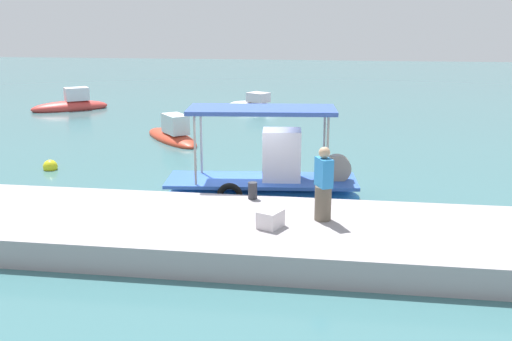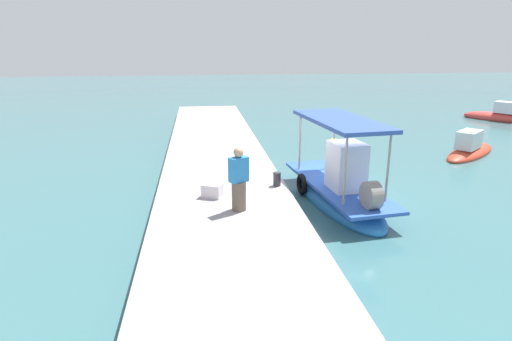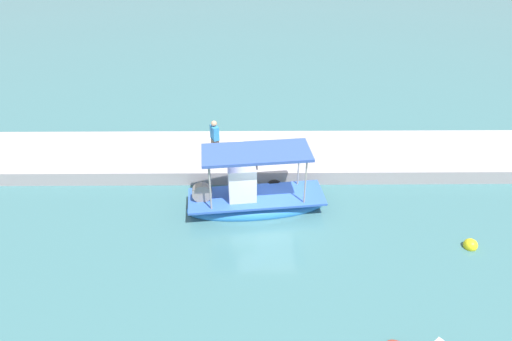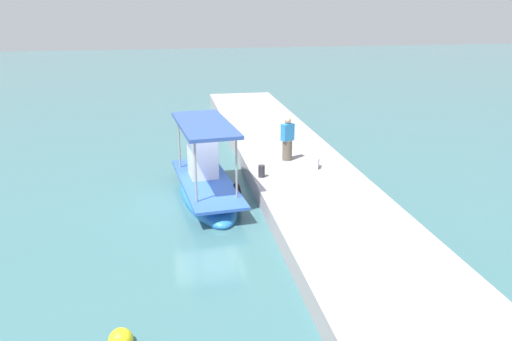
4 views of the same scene
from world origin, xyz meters
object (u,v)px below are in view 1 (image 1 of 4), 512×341
Objects in this scene: fisherman_near_bollard at (323,187)px; marker_buoy at (50,167)px; moored_boat_near at (173,136)px; moored_boat_far at (71,105)px; cargo_crate at (270,219)px; main_fishing_boat at (265,184)px; moored_boat_mid at (254,107)px; mooring_bollard at (253,191)px.

fisherman_near_bollard is 3.44× the size of marker_buoy.
moored_boat_near is at bearing 63.75° from marker_buoy.
cargo_crate is at bearing -54.39° from moored_boat_far.
moored_boat_far reaches higher than marker_buoy.
main_fishing_boat is at bearing 117.94° from fisherman_near_bollard.
moored_boat_mid is (-3.65, 21.52, -0.65)m from cargo_crate.
cargo_crate is 10.92m from marker_buoy.
cargo_crate is 0.13× the size of moored_boat_near.
main_fishing_boat is 1.36× the size of moored_boat_far.
mooring_bollard reaches higher than marker_buoy.
moored_boat_mid is at bearing 99.74° from main_fishing_boat.
moored_boat_far is at bearing 137.53° from moored_boat_near.
moored_boat_near reaches higher than mooring_bollard.
moored_boat_mid is at bearing 71.32° from marker_buoy.
moored_boat_mid is at bearing 76.40° from moored_boat_near.
fisherman_near_bollard is at bearing -51.30° from moored_boat_far.
fisherman_near_bollard reaches higher than moored_boat_mid.
fisherman_near_bollard is 11.56m from marker_buoy.
main_fishing_boat is 17.68m from moored_boat_mid.
marker_buoy is 6.40m from moored_boat_near.
fisherman_near_bollard is at bearing -30.67° from marker_buoy.
fisherman_near_bollard is at bearing 30.61° from cargo_crate.
moored_boat_near is (2.83, 5.74, 0.10)m from marker_buoy.
main_fishing_boat is 2.06m from mooring_bollard.
cargo_crate is 24.56m from moored_boat_far.
marker_buoy is at bearing -108.68° from moored_boat_mid.
moored_boat_near is at bearing -103.60° from moored_boat_mid.
marker_buoy is at bearing 149.33° from fisherman_near_bollard.
moored_boat_mid is at bearing 98.55° from mooring_bollard.
cargo_crate is at bearing -149.39° from fisherman_near_bollard.
cargo_crate is 1.10× the size of marker_buoy.
fisherman_near_bollard is 0.40× the size of moored_boat_far.
mooring_bollard is 2.20m from cargo_crate.
cargo_crate reaches higher than moored_boat_mid.
mooring_bollard is 9.18m from marker_buoy.
main_fishing_boat is 20.92m from moored_boat_far.
marker_buoy is 0.13× the size of moored_boat_mid.
fisherman_near_bollard is 13.62m from moored_boat_near.
marker_buoy is at bearing 143.16° from cargo_crate.
moored_boat_near is 1.11× the size of moored_boat_mid.
moored_boat_mid is (5.07, 14.99, 0.10)m from marker_buoy.
moored_boat_near is (-5.16, 10.19, -0.67)m from mooring_bollard.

